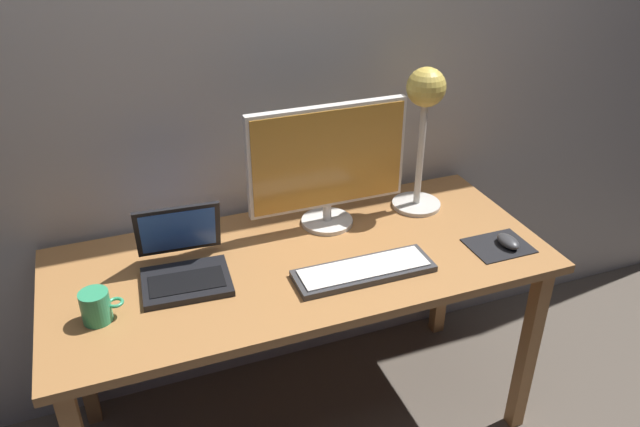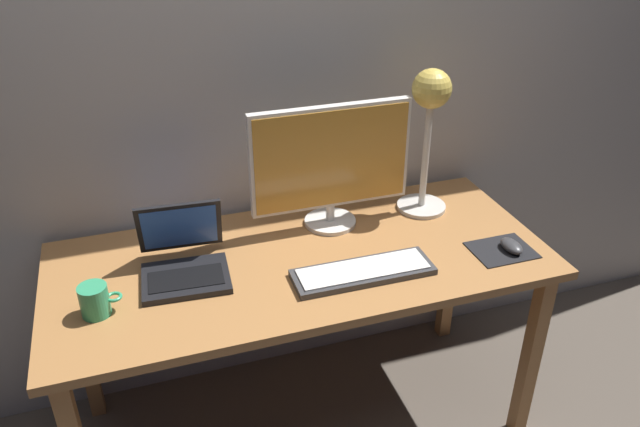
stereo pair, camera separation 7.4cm
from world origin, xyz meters
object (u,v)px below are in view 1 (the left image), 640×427
Objects in this scene: laptop at (182,257)px; desk_lamp at (424,111)px; monitor at (328,162)px; coffee_mug at (96,307)px; mouse at (508,241)px; keyboard_main at (364,270)px.

laptop is 0.94m from desk_lamp.
desk_lamp reaches higher than monitor.
coffee_mug is (-0.26, -0.14, -0.01)m from laptop.
laptop is at bearing 28.62° from coffee_mug.
monitor is 0.65m from mouse.
mouse is at bearing -12.45° from laptop.
laptop is at bearing -166.46° from monitor.
desk_lamp is at bearing 0.17° from monitor.
keyboard_main is at bearing -4.22° from coffee_mug.
laptop is at bearing 167.55° from mouse.
monitor is 0.38m from desk_lamp.
monitor is 1.25× the size of keyboard_main.
keyboard_main is at bearing 177.12° from mouse.
desk_lamp is (0.35, 0.00, 0.13)m from monitor.
laptop is 0.30m from coffee_mug.
laptop reaches higher than mouse.
mouse is at bearing -35.07° from monitor.
coffee_mug is at bearing 175.78° from keyboard_main.
monitor reaches higher than mouse.
keyboard_main is 0.79m from coffee_mug.
desk_lamp reaches higher than laptop.
monitor is 0.40m from keyboard_main.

